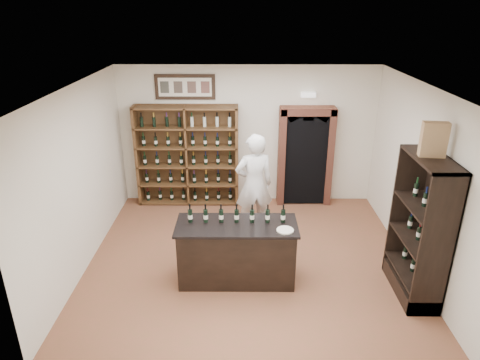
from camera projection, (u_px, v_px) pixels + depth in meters
name	position (u px, v px, depth m)	size (l,w,h in m)	color
floor	(249.00, 258.00, 7.52)	(5.50, 5.50, 0.00)	brown
ceiling	(250.00, 87.00, 6.37)	(5.50, 5.50, 0.00)	white
wall_back	(248.00, 136.00, 9.25)	(5.50, 0.04, 3.00)	silver
wall_left	(81.00, 179.00, 6.95)	(0.04, 5.00, 3.00)	silver
wall_right	(419.00, 180.00, 6.93)	(0.04, 5.00, 3.00)	silver
wine_shelf	(188.00, 155.00, 9.26)	(2.20, 0.38, 2.20)	#52351C
framed_picture	(185.00, 87.00, 8.83)	(1.25, 0.04, 0.52)	black
arched_doorway	(305.00, 154.00, 9.23)	(1.17, 0.35, 2.17)	black
emergency_light	(308.00, 95.00, 8.83)	(0.30, 0.10, 0.10)	white
tasting_counter	(237.00, 252.00, 6.77)	(1.88, 0.78, 1.00)	black
counter_bottle_0	(190.00, 216.00, 6.61)	(0.07, 0.07, 0.30)	black
counter_bottle_1	(206.00, 216.00, 6.61)	(0.07, 0.07, 0.30)	black
counter_bottle_2	(221.00, 216.00, 6.61)	(0.07, 0.07, 0.30)	black
counter_bottle_3	(237.00, 216.00, 6.61)	(0.07, 0.07, 0.30)	black
counter_bottle_4	(252.00, 216.00, 6.61)	(0.07, 0.07, 0.30)	black
counter_bottle_5	(268.00, 216.00, 6.61)	(0.07, 0.07, 0.30)	black
counter_bottle_6	(283.00, 216.00, 6.61)	(0.07, 0.07, 0.30)	black
side_cabinet	(419.00, 249.00, 6.38)	(0.48, 1.20, 2.20)	black
shopkeeper	(254.00, 185.00, 8.04)	(0.72, 0.47, 1.98)	silver
plate	(285.00, 230.00, 6.39)	(0.26, 0.26, 0.02)	silver
wine_crate	(434.00, 140.00, 5.79)	(0.34, 0.14, 0.48)	tan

